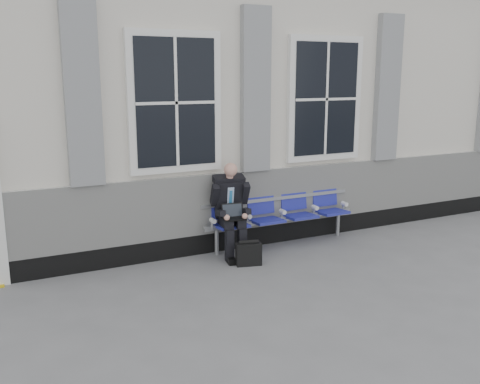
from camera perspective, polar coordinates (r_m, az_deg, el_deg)
ground at (r=7.78m, az=12.51°, el=-7.65°), size 70.00×70.00×0.00m
station_building at (r=10.25m, az=0.72°, el=10.13°), size 14.40×4.40×4.49m
bench at (r=8.38m, az=4.32°, el=-1.98°), size 2.60×0.47×0.91m
businessman at (r=7.80m, az=-1.00°, el=-1.49°), size 0.59×0.79×1.39m
briefcase at (r=7.56m, az=0.93°, el=-6.59°), size 0.38×0.23×0.37m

